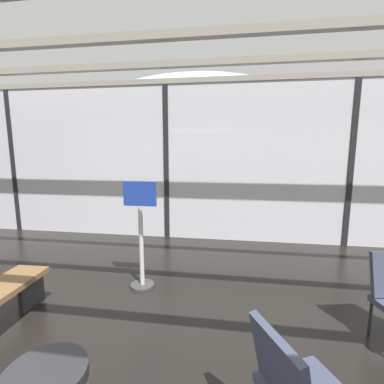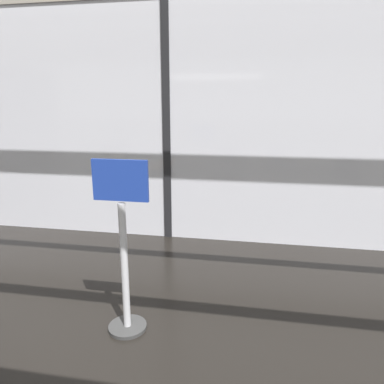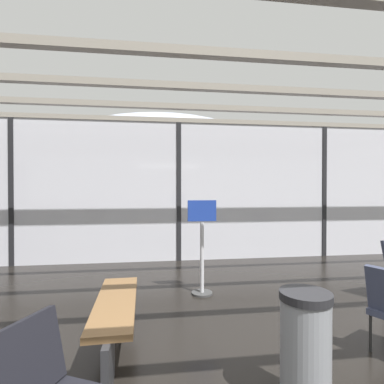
# 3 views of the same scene
# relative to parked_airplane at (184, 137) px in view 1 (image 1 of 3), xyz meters

# --- Properties ---
(glass_curtain_wall) EXTENTS (14.00, 0.08, 3.10)m
(glass_curtain_wall) POSITION_rel_parked_airplane_xyz_m (0.54, -4.98, -0.73)
(glass_curtain_wall) COLOR silver
(glass_curtain_wall) RESTS_ON ground
(window_mullion_0) EXTENTS (0.10, 0.12, 3.10)m
(window_mullion_0) POSITION_rel_parked_airplane_xyz_m (-2.96, -4.98, -0.73)
(window_mullion_0) COLOR black
(window_mullion_0) RESTS_ON ground
(window_mullion_1) EXTENTS (0.10, 0.12, 3.10)m
(window_mullion_1) POSITION_rel_parked_airplane_xyz_m (0.54, -4.98, -0.73)
(window_mullion_1) COLOR black
(window_mullion_1) RESTS_ON ground
(window_mullion_2) EXTENTS (0.10, 0.12, 3.10)m
(window_mullion_2) POSITION_rel_parked_airplane_xyz_m (4.04, -4.98, -0.73)
(window_mullion_2) COLOR black
(window_mullion_2) RESTS_ON ground
(parked_airplane) EXTENTS (10.97, 4.55, 4.55)m
(parked_airplane) POSITION_rel_parked_airplane_xyz_m (0.00, 0.00, 0.00)
(parked_airplane) COLOR #B2BCD6
(parked_airplane) RESTS_ON ground
(info_sign) EXTENTS (0.44, 0.32, 1.44)m
(info_sign) POSITION_rel_parked_airplane_xyz_m (0.71, -7.14, -1.60)
(info_sign) COLOR #333333
(info_sign) RESTS_ON ground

